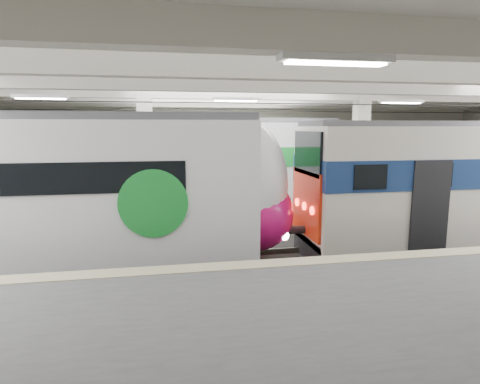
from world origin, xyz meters
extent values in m
cube|color=black|center=(0.00, 0.00, -0.05)|extent=(36.00, 24.00, 0.10)
cube|color=silver|center=(0.00, 0.00, 5.55)|extent=(36.00, 24.00, 0.20)
cube|color=beige|center=(0.00, 10.00, 2.75)|extent=(30.00, 0.10, 5.50)
cube|color=#525254|center=(0.00, -6.50, 0.55)|extent=(30.00, 7.00, 1.10)
cube|color=beige|center=(0.00, -3.25, 1.11)|extent=(30.00, 0.50, 0.02)
cube|color=beige|center=(-3.00, 3.00, 2.75)|extent=(0.50, 0.50, 5.50)
cube|color=beige|center=(5.00, 3.00, 2.75)|extent=(0.50, 0.50, 5.50)
cube|color=beige|center=(0.00, 0.00, 5.25)|extent=(30.00, 18.00, 0.50)
cube|color=#59544C|center=(0.00, 0.00, 0.08)|extent=(30.00, 1.52, 0.16)
cube|color=#59544C|center=(0.00, 5.50, 0.08)|extent=(30.00, 1.52, 0.16)
cylinder|color=black|center=(0.00, 0.00, 4.70)|extent=(30.00, 0.03, 0.03)
cylinder|color=black|center=(0.00, 5.50, 4.70)|extent=(30.00, 0.03, 0.03)
cube|color=white|center=(0.00, -2.00, 4.92)|extent=(26.00, 8.40, 0.12)
cube|color=white|center=(-6.12, 0.00, 2.35)|extent=(12.37, 2.76, 3.71)
ellipsoid|color=white|center=(0.06, 0.00, 2.35)|extent=(2.19, 2.70, 3.64)
ellipsoid|color=#C71065|center=(0.18, 0.00, 1.54)|extent=(2.32, 2.76, 2.23)
cylinder|color=green|center=(-2.66, -1.41, 2.17)|extent=(1.71, 0.06, 1.71)
cube|color=#4C4C51|center=(-6.12, 0.00, 4.31)|extent=(12.37, 2.26, 0.20)
cube|color=black|center=(-6.12, 0.00, 0.35)|extent=(12.37, 1.93, 0.70)
cube|color=red|center=(1.81, 0.00, 1.78)|extent=(0.08, 2.33, 1.95)
cube|color=black|center=(1.81, 0.00, 3.27)|extent=(0.08, 2.19, 1.28)
cube|color=white|center=(-2.13, 5.50, 2.36)|extent=(13.73, 2.82, 3.72)
cube|color=green|center=(-2.13, 5.50, 2.85)|extent=(13.77, 2.88, 0.78)
cube|color=#4C4C51|center=(-2.13, 5.50, 4.32)|extent=(13.72, 2.33, 0.16)
cube|color=black|center=(-2.13, 5.50, 0.30)|extent=(13.72, 2.53, 0.60)
camera|label=1|loc=(-2.30, -11.33, 4.03)|focal=30.00mm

